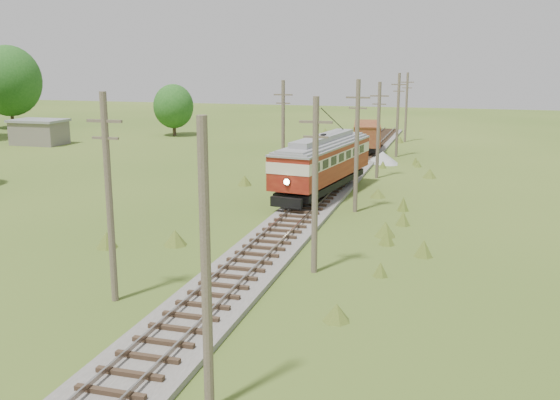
% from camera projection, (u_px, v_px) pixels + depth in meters
% --- Properties ---
extents(railbed_main, '(3.60, 96.00, 0.57)m').
position_uv_depth(railbed_main, '(319.00, 197.00, 46.62)').
color(railbed_main, '#605B54').
rests_on(railbed_main, ground).
extents(streetcar, '(5.16, 13.81, 6.25)m').
position_uv_depth(streetcar, '(323.00, 160.00, 47.17)').
color(streetcar, black).
rests_on(streetcar, ground).
extents(gondola, '(4.05, 8.96, 2.87)m').
position_uv_depth(gondola, '(367.00, 135.00, 68.93)').
color(gondola, black).
rests_on(gondola, ground).
extents(gravel_pile, '(3.23, 3.42, 1.17)m').
position_uv_depth(gravel_pile, '(384.00, 158.00, 63.03)').
color(gravel_pile, gray).
rests_on(gravel_pile, ground).
extents(utility_pole_r_1, '(0.30, 0.30, 8.80)m').
position_uv_depth(utility_pole_r_1, '(206.00, 271.00, 17.67)').
color(utility_pole_r_1, brown).
rests_on(utility_pole_r_1, ground).
extents(utility_pole_r_2, '(1.60, 0.30, 8.60)m').
position_uv_depth(utility_pole_r_2, '(315.00, 184.00, 29.80)').
color(utility_pole_r_2, brown).
rests_on(utility_pole_r_2, ground).
extents(utility_pole_r_3, '(1.60, 0.30, 9.00)m').
position_uv_depth(utility_pole_r_3, '(357.00, 145.00, 41.97)').
color(utility_pole_r_3, brown).
rests_on(utility_pole_r_3, ground).
extents(utility_pole_r_4, '(1.60, 0.30, 8.40)m').
position_uv_depth(utility_pole_r_4, '(378.00, 129.00, 54.28)').
color(utility_pole_r_4, brown).
rests_on(utility_pole_r_4, ground).
extents(utility_pole_r_5, '(1.60, 0.30, 8.90)m').
position_uv_depth(utility_pole_r_5, '(398.00, 114.00, 66.30)').
color(utility_pole_r_5, brown).
rests_on(utility_pole_r_5, ground).
extents(utility_pole_r_6, '(1.60, 0.30, 8.70)m').
position_uv_depth(utility_pole_r_6, '(406.00, 107.00, 78.57)').
color(utility_pole_r_6, brown).
rests_on(utility_pole_r_6, ground).
extents(utility_pole_l_a, '(1.60, 0.30, 9.00)m').
position_uv_depth(utility_pole_l_a, '(109.00, 197.00, 26.15)').
color(utility_pole_l_a, brown).
rests_on(utility_pole_l_a, ground).
extents(utility_pole_l_b, '(1.60, 0.30, 8.60)m').
position_uv_depth(utility_pole_l_b, '(283.00, 130.00, 52.53)').
color(utility_pole_l_b, brown).
rests_on(utility_pole_l_b, ground).
extents(tree_left_5, '(9.66, 9.66, 12.44)m').
position_uv_depth(tree_left_5, '(9.00, 81.00, 93.94)').
color(tree_left_5, '#38281C').
rests_on(tree_left_5, ground).
extents(tree_mid_a, '(5.46, 5.46, 7.03)m').
position_uv_depth(tree_mid_a, '(173.00, 106.00, 85.20)').
color(tree_mid_a, '#38281C').
rests_on(tree_mid_a, ground).
extents(shed, '(6.40, 4.40, 3.10)m').
position_uv_depth(shed, '(39.00, 132.00, 76.79)').
color(shed, slate).
rests_on(shed, ground).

